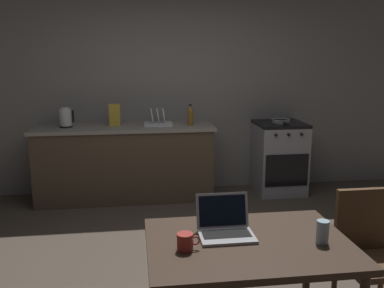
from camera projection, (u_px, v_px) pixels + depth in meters
The scene contains 14 objects.
ground_plane at pixel (202, 273), 3.49m from camera, with size 12.00×12.00×0.00m, color #473D33.
back_wall at pixel (197, 80), 5.46m from camera, with size 6.40×0.10×2.85m, color gray.
kitchen_counter at pixel (125, 162), 5.20m from camera, with size 2.16×0.64×0.91m.
stove_oven at pixel (279, 157), 5.46m from camera, with size 0.60×0.62×0.91m.
dining_table at pixel (248, 253), 2.45m from camera, with size 1.17×0.83×0.72m.
chair at pixel (369, 250), 2.74m from camera, with size 0.40×0.40×0.90m.
laptop at pixel (226, 228), 2.51m from camera, with size 0.32×0.28×0.22m.
electric_kettle at pixel (66, 118), 4.99m from camera, with size 0.17×0.15×0.24m.
bottle at pixel (190, 115), 5.13m from camera, with size 0.07×0.07×0.26m.
frying_pan at pixel (281, 121), 5.33m from camera, with size 0.24×0.41×0.05m.
coffee_mug at pixel (185, 242), 2.31m from camera, with size 0.13×0.09×0.10m.
drinking_glass at pixel (323, 232), 2.39m from camera, with size 0.07×0.07×0.13m.
cereal_box at pixel (115, 115), 5.08m from camera, with size 0.13×0.05×0.26m.
dish_rack at pixel (158, 121), 5.15m from camera, with size 0.34×0.26×0.21m.
Camera 1 is at (-0.51, -3.15, 1.77)m, focal length 39.70 mm.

